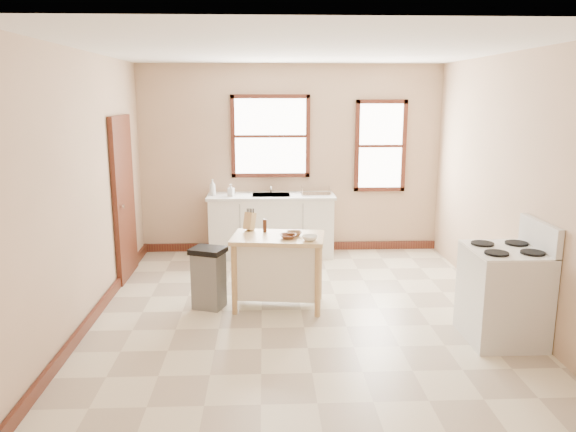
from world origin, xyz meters
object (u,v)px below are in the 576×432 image
object	(u,v)px
kitchen_island	(278,271)
bowl_b	(294,234)
soap_bottle_a	(212,187)
soap_bottle_b	(231,190)
bowl_a	(288,236)
bowl_c	(310,238)
pepper_grinder	(265,226)
dish_rack	(316,191)
gas_stove	(504,281)
trash_bin	(209,278)
knife_block	(250,222)

from	to	relation	value
kitchen_island	bowl_b	size ratio (longest dim) A/B	5.68
soap_bottle_a	soap_bottle_b	size ratio (longest dim) A/B	1.34
kitchen_island	bowl_a	bearing A→B (deg)	-40.21
soap_bottle_b	bowl_c	world-z (taller)	soap_bottle_b
kitchen_island	pepper_grinder	distance (m)	0.54
soap_bottle_b	dish_rack	size ratio (longest dim) A/B	0.42
soap_bottle_a	bowl_a	xyz separation A→B (m)	(1.00, -2.16, -0.19)
dish_rack	soap_bottle_a	bearing A→B (deg)	-178.17
soap_bottle_b	bowl_c	size ratio (longest dim) A/B	1.07
pepper_grinder	gas_stove	distance (m)	2.59
pepper_grinder	trash_bin	world-z (taller)	pepper_grinder
trash_bin	pepper_grinder	bearing A→B (deg)	37.35
trash_bin	gas_stove	xyz separation A→B (m)	(2.93, -0.97, 0.25)
kitchen_island	bowl_c	world-z (taller)	bowl_c
soap_bottle_b	dish_rack	bearing A→B (deg)	23.23
bowl_b	bowl_a	bearing A→B (deg)	-121.48
soap_bottle_b	trash_bin	size ratio (longest dim) A/B	0.26
soap_bottle_a	trash_bin	size ratio (longest dim) A/B	0.34
soap_bottle_a	pepper_grinder	bearing A→B (deg)	-91.81
soap_bottle_b	bowl_b	bearing A→B (deg)	-48.23
kitchen_island	bowl_a	xyz separation A→B (m)	(0.10, -0.11, 0.43)
dish_rack	knife_block	size ratio (longest dim) A/B	2.14
bowl_a	soap_bottle_b	bearing A→B (deg)	109.35
soap_bottle_b	trash_bin	world-z (taller)	soap_bottle_b
bowl_b	bowl_c	xyz separation A→B (m)	(0.16, -0.22, 0.00)
soap_bottle_a	soap_bottle_b	xyz separation A→B (m)	(0.27, -0.06, -0.03)
pepper_grinder	bowl_a	size ratio (longest dim) A/B	0.82
soap_bottle_a	gas_stove	world-z (taller)	gas_stove
pepper_grinder	bowl_a	distance (m)	0.39
soap_bottle_b	knife_block	distance (m)	1.73
dish_rack	bowl_a	size ratio (longest dim) A/B	2.35
bowl_c	gas_stove	distance (m)	1.99
knife_block	bowl_c	bearing A→B (deg)	-4.64
dish_rack	gas_stove	bearing A→B (deg)	-61.65
knife_block	pepper_grinder	size ratio (longest dim) A/B	1.33
pepper_grinder	trash_bin	size ratio (longest dim) A/B	0.22
bowl_a	trash_bin	distance (m)	1.02
bowl_b	gas_stove	bearing A→B (deg)	-26.31
kitchen_island	gas_stove	size ratio (longest dim) A/B	0.85
bowl_b	knife_block	bearing A→B (deg)	151.65
soap_bottle_a	bowl_b	bearing A→B (deg)	-85.98
bowl_a	bowl_c	size ratio (longest dim) A/B	1.09
kitchen_island	bowl_b	distance (m)	0.47
soap_bottle_a	kitchen_island	distance (m)	2.32
soap_bottle_b	gas_stove	distance (m)	4.08
bowl_c	trash_bin	world-z (taller)	bowl_c
knife_block	pepper_grinder	bearing A→B (deg)	4.21
dish_rack	trash_bin	xyz separation A→B (m)	(-1.38, -2.06, -0.63)
knife_block	soap_bottle_a	bearing A→B (deg)	140.06
kitchen_island	bowl_a	size ratio (longest dim) A/B	5.53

